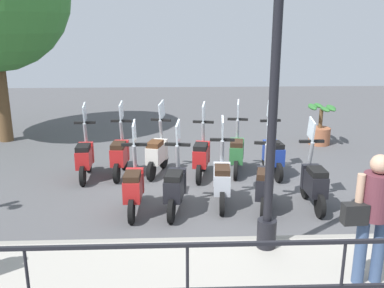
{
  "coord_description": "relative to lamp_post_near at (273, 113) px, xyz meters",
  "views": [
    {
      "loc": [
        -7.66,
        0.83,
        3.13
      ],
      "look_at": [
        0.2,
        0.5,
        0.9
      ],
      "focal_mm": 40.0,
      "sensor_mm": 36.0,
      "label": 1
    }
  ],
  "objects": [
    {
      "name": "pedestrian_with_bag",
      "position": [
        -0.88,
        -1.0,
        -0.96
      ],
      "size": [
        0.34,
        0.65,
        1.59
      ],
      "rotation": [
        0.0,
        0.0,
        0.06
      ],
      "color": "#384C70",
      "rests_on": "promenade_walkway"
    },
    {
      "name": "scooter_far_1",
      "position": [
        3.44,
        -0.07,
        -1.55
      ],
      "size": [
        1.23,
        0.47,
        1.54
      ],
      "rotation": [
        0.0,
        0.0,
        -0.17
      ],
      "color": "black",
      "rests_on": "ground_plane"
    },
    {
      "name": "lamp_post_near",
      "position": [
        0.0,
        0.0,
        0.0
      ],
      "size": [
        0.26,
        0.9,
        4.26
      ],
      "color": "black",
      "rests_on": "promenade_walkway"
    },
    {
      "name": "fence_railing",
      "position": [
        -1.8,
        0.42,
        -1.13
      ],
      "size": [
        0.04,
        16.03,
        1.07
      ],
      "color": "black",
      "rests_on": "promenade_walkway"
    },
    {
      "name": "ground_plane",
      "position": [
        2.4,
        0.42,
        -2.04
      ],
      "size": [
        28.0,
        28.0,
        0.0
      ],
      "primitive_type": "plane",
      "color": "#4C4C4F"
    },
    {
      "name": "scooter_near_1",
      "position": [
        1.52,
        -0.28,
        -1.55
      ],
      "size": [
        1.21,
        0.51,
        1.54
      ],
      "rotation": [
        0.0,
        0.0,
        -0.24
      ],
      "color": "black",
      "rests_on": "ground_plane"
    },
    {
      "name": "scooter_far_4",
      "position": [
        3.37,
        2.4,
        -1.55
      ],
      "size": [
        1.23,
        0.44,
        1.54
      ],
      "rotation": [
        0.0,
        0.0,
        -0.08
      ],
      "color": "black",
      "rests_on": "ground_plane"
    },
    {
      "name": "potted_palm",
      "position": [
        5.62,
        -2.62,
        -1.59
      ],
      "size": [
        1.06,
        0.66,
        1.05
      ],
      "color": "#9E5B3D",
      "rests_on": "ground_plane"
    },
    {
      "name": "promenade_walkway",
      "position": [
        -0.75,
        0.42,
        -1.96
      ],
      "size": [
        2.2,
        20.0,
        0.15
      ],
      "color": "#A39E93",
      "rests_on": "ground_plane"
    },
    {
      "name": "scooter_near_4",
      "position": [
        1.52,
        1.95,
        -1.55
      ],
      "size": [
        1.23,
        0.44,
        1.54
      ],
      "rotation": [
        0.0,
        0.0,
        -0.03
      ],
      "color": "black",
      "rests_on": "ground_plane"
    },
    {
      "name": "scooter_near_2",
      "position": [
        1.77,
        0.42,
        -1.55
      ],
      "size": [
        1.23,
        0.44,
        1.54
      ],
      "rotation": [
        0.0,
        0.0,
        -0.09
      ],
      "color": "black",
      "rests_on": "ground_plane"
    },
    {
      "name": "scooter_near_3",
      "position": [
        1.5,
        1.24,
        -1.55
      ],
      "size": [
        1.23,
        0.47,
        1.54
      ],
      "rotation": [
        0.0,
        0.0,
        -0.17
      ],
      "color": "black",
      "rests_on": "ground_plane"
    },
    {
      "name": "scooter_near_0",
      "position": [
        1.6,
        -1.16,
        -1.55
      ],
      "size": [
        1.23,
        0.44,
        1.54
      ],
      "rotation": [
        0.0,
        0.0,
        -0.0
      ],
      "color": "black",
      "rests_on": "ground_plane"
    },
    {
      "name": "scooter_far_0",
      "position": [
        3.27,
        -0.82,
        -1.55
      ],
      "size": [
        1.23,
        0.44,
        1.54
      ],
      "rotation": [
        0.0,
        0.0,
        0.09
      ],
      "color": "black",
      "rests_on": "ground_plane"
    },
    {
      "name": "scooter_far_3",
      "position": [
        3.45,
        1.62,
        -1.55
      ],
      "size": [
        1.2,
        0.54,
        1.54
      ],
      "rotation": [
        0.0,
        0.0,
        -0.29
      ],
      "color": "black",
      "rests_on": "ground_plane"
    },
    {
      "name": "scooter_far_2",
      "position": [
        3.21,
        0.69,
        -1.55
      ],
      "size": [
        1.22,
        0.48,
        1.54
      ],
      "rotation": [
        0.0,
        0.0,
        -0.19
      ],
      "color": "black",
      "rests_on": "ground_plane"
    },
    {
      "name": "scooter_far_5",
      "position": [
        3.23,
        3.1,
        -1.55
      ],
      "size": [
        1.23,
        0.44,
        1.54
      ],
      "rotation": [
        0.0,
        0.0,
        0.04
      ],
      "color": "black",
      "rests_on": "ground_plane"
    }
  ]
}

